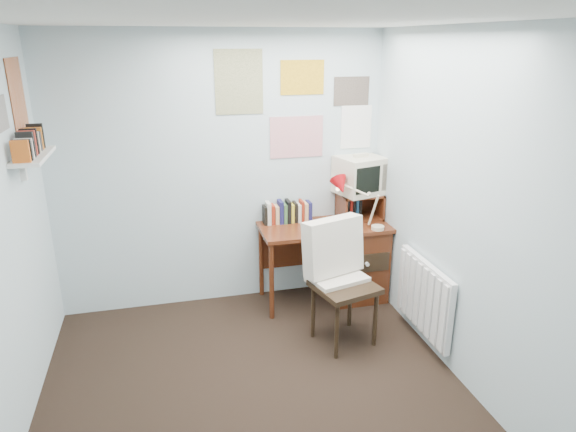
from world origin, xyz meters
name	(u,v)px	position (x,y,z in m)	size (l,w,h in m)	color
ground	(263,415)	(0.00, 0.00, 0.00)	(3.50, 3.50, 0.00)	black
back_wall	(222,173)	(0.00, 1.75, 1.25)	(3.00, 0.02, 2.50)	silver
right_wall	(481,223)	(1.50, 0.00, 1.25)	(0.02, 3.50, 2.50)	silver
ceiling	(255,19)	(0.00, 0.00, 2.50)	(3.00, 3.50, 0.02)	white
desk	(350,258)	(1.17, 1.48, 0.41)	(1.20, 0.55, 0.76)	#562613
desk_chair	(345,287)	(0.84, 0.73, 0.50)	(0.51, 0.49, 1.00)	black
desk_lamp	(379,207)	(1.34, 1.26, 0.98)	(0.30, 0.26, 0.43)	#AC0B11
tv_riser	(360,206)	(1.29, 1.59, 0.89)	(0.40, 0.30, 0.25)	#562613
crt_tv	(360,173)	(1.29, 1.61, 1.20)	(0.40, 0.37, 0.38)	beige
book_row	(294,210)	(0.66, 1.66, 0.87)	(0.60, 0.14, 0.22)	#562613
radiator	(424,297)	(1.46, 0.55, 0.42)	(0.09, 0.80, 0.60)	white
wall_shelf	(33,156)	(-1.40, 1.10, 1.62)	(0.20, 0.62, 0.24)	white
posters_back	(297,104)	(0.70, 1.74, 1.85)	(1.20, 0.01, 0.90)	white
posters_left	(9,102)	(-1.49, 1.10, 2.00)	(0.01, 0.70, 0.60)	white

